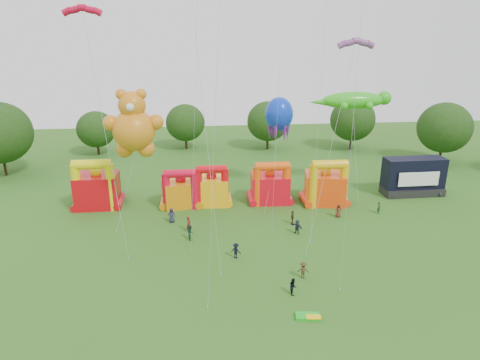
{
  "coord_description": "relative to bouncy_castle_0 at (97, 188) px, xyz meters",
  "views": [
    {
      "loc": [
        -5.69,
        -27.05,
        22.1
      ],
      "look_at": [
        -1.26,
        18.0,
        6.57
      ],
      "focal_mm": 32.0,
      "sensor_mm": 36.0,
      "label": 1
    }
  ],
  "objects": [
    {
      "name": "spectator_0",
      "position": [
        10.07,
        -6.06,
        -1.7
      ],
      "size": [
        1.0,
        0.74,
        1.87
      ],
      "primitive_type": "imported",
      "rotation": [
        0.0,
        0.0,
        -0.17
      ],
      "color": "#27263F",
      "rests_on": "ground"
    },
    {
      "name": "spectator_7",
      "position": [
        36.61,
        -5.92,
        -1.85
      ],
      "size": [
        0.61,
        0.69,
        1.58
      ],
      "primitive_type": "imported",
      "rotation": [
        0.0,
        0.0,
        1.05
      ],
      "color": "#173A20",
      "rests_on": "ground"
    },
    {
      "name": "spectator_6",
      "position": [
        31.02,
        -6.56,
        -1.75
      ],
      "size": [
        0.89,
        0.6,
        1.77
      ],
      "primitive_type": "imported",
      "rotation": [
        0.0,
        0.0,
        6.24
      ],
      "color": "#5F261B",
      "rests_on": "ground"
    },
    {
      "name": "spectator_3",
      "position": [
        17.17,
        -15.69,
        -1.8
      ],
      "size": [
        1.25,
        1.09,
        1.67
      ],
      "primitive_type": "imported",
      "rotation": [
        0.0,
        0.0,
        2.6
      ],
      "color": "black",
      "rests_on": "ground"
    },
    {
      "name": "tree_ring",
      "position": [
        18.24,
        -27.28,
        3.62
      ],
      "size": [
        123.68,
        125.79,
        12.07
      ],
      "color": "#352314",
      "rests_on": "ground"
    },
    {
      "name": "spectator_5",
      "position": [
        24.74,
        -10.65,
        -1.77
      ],
      "size": [
        1.42,
        1.56,
        1.73
      ],
      "primitive_type": "imported",
      "rotation": [
        0.0,
        0.0,
        5.41
      ],
      "color": "#252B3F",
      "rests_on": "ground"
    },
    {
      "name": "bouncy_castle_3",
      "position": [
        23.24,
        -0.5,
        -0.32
      ],
      "size": [
        5.32,
        4.36,
        6.11
      ],
      "color": "red",
      "rests_on": "ground"
    },
    {
      "name": "spectator_2",
      "position": [
        12.46,
        -10.98,
        -1.75
      ],
      "size": [
        0.8,
        0.96,
        1.78
      ],
      "primitive_type": "imported",
      "rotation": [
        0.0,
        0.0,
        1.73
      ],
      "color": "#1C472D",
      "rests_on": "ground"
    },
    {
      "name": "teddy_bear_kite",
      "position": [
        5.76,
        -5.16,
        6.76
      ],
      "size": [
        7.02,
        6.22,
        16.27
      ],
      "color": "orange",
      "rests_on": "ground"
    },
    {
      "name": "octopus_kite",
      "position": [
        23.9,
        1.06,
        3.08
      ],
      "size": [
        5.48,
        11.79,
        13.76
      ],
      "color": "#0D34CA",
      "rests_on": "ground"
    },
    {
      "name": "ground",
      "position": [
        19.42,
        -27.89,
        -2.64
      ],
      "size": [
        160.0,
        160.0,
        0.0
      ],
      "primitive_type": "plane",
      "color": "#305818",
      "rests_on": "ground"
    },
    {
      "name": "spectator_4",
      "position": [
        24.79,
        -7.93,
        -1.78
      ],
      "size": [
        0.76,
        1.09,
        1.72
      ],
      "primitive_type": "imported",
      "rotation": [
        0.0,
        0.0,
        4.33
      ],
      "color": "#3C3118",
      "rests_on": "ground"
    },
    {
      "name": "spectator_1",
      "position": [
        12.21,
        -8.82,
        -1.69
      ],
      "size": [
        0.69,
        0.81,
        1.9
      ],
      "primitive_type": "imported",
      "rotation": [
        0.0,
        0.0,
        1.18
      ],
      "color": "#5A1F19",
      "rests_on": "ground"
    },
    {
      "name": "parafoil_kites",
      "position": [
        16.99,
        -11.79,
        9.26
      ],
      "size": [
        32.82,
        13.04,
        27.84
      ],
      "color": "red",
      "rests_on": "ground"
    },
    {
      "name": "folded_kite_bundle",
      "position": [
        22.21,
        -26.13,
        -2.5
      ],
      "size": [
        2.11,
        1.3,
        0.31
      ],
      "color": "green",
      "rests_on": "ground"
    },
    {
      "name": "bouncy_castle_0",
      "position": [
        0.0,
        0.0,
        0.0
      ],
      "size": [
        5.54,
        4.47,
        6.98
      ],
      "color": "red",
      "rests_on": "ground"
    },
    {
      "name": "bouncy_castle_4",
      "position": [
        30.62,
        -1.73,
        -0.16
      ],
      "size": [
        5.96,
        5.11,
        6.53
      ],
      "color": "#F8420D",
      "rests_on": "ground"
    },
    {
      "name": "spectator_8",
      "position": [
        21.67,
        -22.62,
        -1.86
      ],
      "size": [
        0.6,
        0.77,
        1.57
      ],
      "primitive_type": "imported",
      "rotation": [
        0.0,
        0.0,
        1.56
      ],
      "color": "black",
      "rests_on": "ground"
    },
    {
      "name": "stage_trailer",
      "position": [
        44.21,
        0.52,
        -0.01
      ],
      "size": [
        8.65,
        3.42,
        5.45
      ],
      "color": "black",
      "rests_on": "ground"
    },
    {
      "name": "bouncy_castle_1",
      "position": [
        11.11,
        -0.74,
        -0.54
      ],
      "size": [
        5.51,
        4.81,
        5.49
      ],
      "color": "orange",
      "rests_on": "ground"
    },
    {
      "name": "diamond_kites",
      "position": [
        21.1,
        -12.65,
        14.33
      ],
      "size": [
        16.15,
        22.17,
        43.71
      ],
      "color": "red",
      "rests_on": "ground"
    },
    {
      "name": "bouncy_castle_2",
      "position": [
        15.22,
        -0.64,
        -0.39
      ],
      "size": [
        4.63,
        3.78,
        5.86
      ],
      "color": "#FFAD0D",
      "rests_on": "ground"
    },
    {
      "name": "spectator_9",
      "position": [
        23.17,
        -20.12,
        -1.8
      ],
      "size": [
        1.16,
        0.77,
        1.67
      ],
      "primitive_type": "imported",
      "rotation": [
        0.0,
        0.0,
        2.99
      ],
      "color": "#3B2F17",
      "rests_on": "ground"
    },
    {
      "name": "gecko_kite",
      "position": [
        35.34,
        2.48,
        8.99
      ],
      "size": [
        11.77,
        7.54,
        14.64
      ],
      "color": "green",
      "rests_on": "ground"
    }
  ]
}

